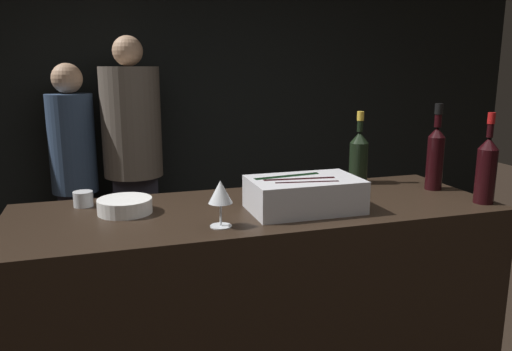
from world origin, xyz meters
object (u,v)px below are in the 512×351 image
object	(u,v)px
bowl_white	(125,205)
red_wine_bottle_black_foil	(435,154)
wine_glass	(220,193)
champagne_bottle	(359,155)
ice_bin_with_bottles	(303,193)
person_in_hoodie	(74,167)
red_wine_bottle_tall	(486,168)
person_blond_tee	(133,153)
candle_votive	(83,199)

from	to	relation	value
bowl_white	red_wine_bottle_black_foil	xyz separation A→B (m)	(1.35, -0.03, 0.13)
wine_glass	champagne_bottle	size ratio (longest dim) A/B	0.48
ice_bin_with_bottles	person_in_hoodie	bearing A→B (deg)	114.73
red_wine_bottle_tall	person_blond_tee	bearing A→B (deg)	121.51
ice_bin_with_bottles	champagne_bottle	world-z (taller)	champagne_bottle
bowl_white	person_in_hoodie	xyz separation A→B (m)	(-0.27, 1.85, -0.19)
wine_glass	red_wine_bottle_tall	xyz separation A→B (m)	(1.09, -0.02, 0.03)
wine_glass	candle_votive	size ratio (longest dim) A/B	2.14
red_wine_bottle_black_foil	person_blond_tee	size ratio (longest dim) A/B	0.21
ice_bin_with_bottles	champagne_bottle	bearing A→B (deg)	39.35
person_in_hoodie	ice_bin_with_bottles	bearing A→B (deg)	-47.52
ice_bin_with_bottles	candle_votive	distance (m)	0.87
wine_glass	candle_votive	distance (m)	0.63
wine_glass	person_blond_tee	bearing A→B (deg)	94.70
bowl_white	person_blond_tee	world-z (taller)	person_blond_tee
bowl_white	person_blond_tee	bearing A→B (deg)	85.46
ice_bin_with_bottles	champagne_bottle	size ratio (longest dim) A/B	1.23
candle_votive	red_wine_bottle_tall	bearing A→B (deg)	-15.49
ice_bin_with_bottles	red_wine_bottle_tall	world-z (taller)	red_wine_bottle_tall
candle_votive	red_wine_bottle_tall	size ratio (longest dim) A/B	0.21
bowl_white	person_in_hoodie	distance (m)	1.88
wine_glass	red_wine_bottle_black_foil	size ratio (longest dim) A/B	0.43
ice_bin_with_bottles	wine_glass	xyz separation A→B (m)	(-0.35, -0.10, 0.05)
red_wine_bottle_tall	bowl_white	bearing A→B (deg)	168.48
bowl_white	person_in_hoodie	world-z (taller)	person_in_hoodie
champagne_bottle	person_in_hoodie	xyz separation A→B (m)	(-1.36, 1.66, -0.29)
red_wine_bottle_black_foil	red_wine_bottle_tall	distance (m)	0.26
candle_votive	person_in_hoodie	world-z (taller)	person_in_hoodie
wine_glass	person_blond_tee	world-z (taller)	person_blond_tee
wine_glass	red_wine_bottle_black_foil	xyz separation A→B (m)	(1.04, 0.24, 0.04)
wine_glass	red_wine_bottle_black_foil	bearing A→B (deg)	13.04
wine_glass	person_in_hoodie	distance (m)	2.21
red_wine_bottle_tall	champagne_bottle	bearing A→B (deg)	123.64
wine_glass	person_blond_tee	distance (m)	2.05
wine_glass	champagne_bottle	world-z (taller)	champagne_bottle
candle_votive	champagne_bottle	size ratio (longest dim) A/B	0.23
bowl_white	candle_votive	size ratio (longest dim) A/B	2.65
ice_bin_with_bottles	wine_glass	size ratio (longest dim) A/B	2.56
candle_votive	red_wine_bottle_black_foil	distance (m)	1.52
champagne_bottle	person_in_hoodie	size ratio (longest dim) A/B	0.20
ice_bin_with_bottles	red_wine_bottle_tall	xyz separation A→B (m)	(0.75, -0.12, 0.08)
wine_glass	red_wine_bottle_tall	distance (m)	1.09
red_wine_bottle_black_foil	person_in_hoodie	world-z (taller)	person_in_hoodie
candle_votive	red_wine_bottle_black_foil	world-z (taller)	red_wine_bottle_black_foil
person_in_hoodie	red_wine_bottle_black_foil	bearing A→B (deg)	-31.37
candle_votive	bowl_white	bearing A→B (deg)	-43.48
wine_glass	candle_votive	bearing A→B (deg)	138.07
ice_bin_with_bottles	candle_votive	size ratio (longest dim) A/B	5.46
person_in_hoodie	champagne_bottle	bearing A→B (deg)	-32.94
candle_votive	person_in_hoodie	xyz separation A→B (m)	(-0.12, 1.70, -0.19)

